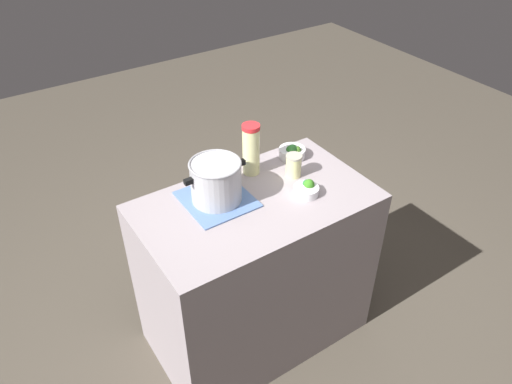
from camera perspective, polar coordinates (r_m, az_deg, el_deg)
The scene contains 8 objects.
ground_plane at distance 2.97m, azimuth -0.00°, elevation -15.53°, with size 8.00×8.00×0.00m, color #4F473C.
counter_slab at distance 2.62m, azimuth -0.00°, elevation -9.19°, with size 1.12×0.65×0.94m, color gray.
dish_cloth at distance 2.31m, azimuth -4.51°, elevation -0.84°, with size 0.30×0.32×0.01m, color #5777B1.
cooking_pot at distance 2.25m, azimuth -4.64°, elevation 1.32°, with size 0.31×0.24×0.20m.
lemonade_pitcher at distance 2.42m, azimuth -0.57°, elevation 4.96°, with size 0.09×0.09×0.27m.
mason_jar at distance 2.44m, azimuth 4.35°, elevation 3.07°, with size 0.08×0.08×0.12m.
broccoli_bowl_front at distance 2.60m, azimuth 4.19°, elevation 4.60°, with size 0.14×0.14×0.08m.
broccoli_bowl_center at distance 2.34m, azimuth 5.85°, elevation 0.33°, with size 0.12×0.12×0.07m.
Camera 1 is at (-1.01, -1.52, 2.35)m, focal length 34.74 mm.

